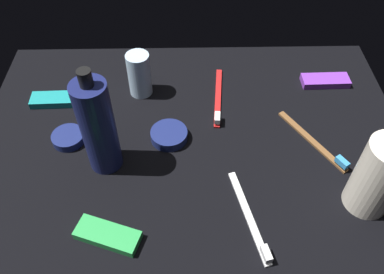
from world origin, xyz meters
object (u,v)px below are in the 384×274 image
at_px(lotion_bottle, 98,127).
at_px(toothbrush_red, 218,99).
at_px(deodorant_stick, 139,74).
at_px(snack_bar_teal, 56,100).
at_px(toothbrush_brown, 316,143).
at_px(cream_tin_left, 68,138).
at_px(bodywash_bottle, 379,176).
at_px(snack_bar_green, 108,235).
at_px(toothbrush_white, 251,220).
at_px(cream_tin_right, 169,135).
at_px(snack_bar_purple, 325,81).

height_order(lotion_bottle, toothbrush_red, lotion_bottle).
distance_m(deodorant_stick, snack_bar_teal, 0.19).
distance_m(deodorant_stick, toothbrush_brown, 0.38).
relative_size(toothbrush_red, cream_tin_left, 2.89).
height_order(bodywash_bottle, snack_bar_green, bodywash_bottle).
distance_m(lotion_bottle, deodorant_stick, 0.21).
xyz_separation_m(toothbrush_white, snack_bar_teal, (0.38, -0.30, 0.00)).
relative_size(deodorant_stick, toothbrush_white, 0.55).
height_order(toothbrush_red, toothbrush_brown, same).
relative_size(toothbrush_red, snack_bar_green, 1.73).
xyz_separation_m(lotion_bottle, snack_bar_green, (-0.02, 0.15, -0.09)).
height_order(deodorant_stick, toothbrush_red, deodorant_stick).
relative_size(lotion_bottle, snack_bar_green, 2.07).
bearing_deg(toothbrush_red, bodywash_bottle, 132.76).
xyz_separation_m(snack_bar_teal, cream_tin_left, (-0.05, 0.11, 0.00)).
bearing_deg(lotion_bottle, cream_tin_right, -153.86).
bearing_deg(bodywash_bottle, cream_tin_right, -24.12).
bearing_deg(snack_bar_green, lotion_bottle, -62.70).
bearing_deg(lotion_bottle, toothbrush_red, -143.64).
bearing_deg(toothbrush_white, cream_tin_left, -29.15).
relative_size(toothbrush_red, snack_bar_teal, 1.73).
bearing_deg(toothbrush_brown, deodorant_stick, -24.79).
distance_m(snack_bar_teal, cream_tin_right, 0.26).
distance_m(toothbrush_brown, snack_bar_purple, 0.19).
distance_m(deodorant_stick, toothbrush_white, 0.38).
relative_size(lotion_bottle, cream_tin_right, 3.00).
xyz_separation_m(toothbrush_brown, cream_tin_right, (0.28, -0.02, 0.00)).
bearing_deg(snack_bar_teal, toothbrush_white, 140.49).
distance_m(bodywash_bottle, cream_tin_left, 0.56).
height_order(toothbrush_red, cream_tin_right, toothbrush_red).
xyz_separation_m(toothbrush_red, snack_bar_purple, (-0.24, -0.05, 0.00)).
bearing_deg(toothbrush_brown, cream_tin_left, -2.50).
bearing_deg(toothbrush_white, snack_bar_green, 5.54).
relative_size(deodorant_stick, cream_tin_left, 1.56).
bearing_deg(toothbrush_white, toothbrush_brown, -131.27).
bearing_deg(lotion_bottle, snack_bar_green, 97.83).
height_order(lotion_bottle, cream_tin_right, lotion_bottle).
relative_size(bodywash_bottle, snack_bar_teal, 1.59).
distance_m(toothbrush_white, snack_bar_purple, 0.40).
bearing_deg(cream_tin_right, toothbrush_white, 126.32).
bearing_deg(snack_bar_teal, snack_bar_green, 113.35).
height_order(snack_bar_teal, snack_bar_green, same).
distance_m(toothbrush_white, cream_tin_left, 0.38).
xyz_separation_m(toothbrush_brown, cream_tin_left, (0.48, -0.02, 0.00)).
relative_size(toothbrush_red, snack_bar_purple, 1.73).
bearing_deg(cream_tin_right, toothbrush_brown, 175.43).
height_order(toothbrush_brown, snack_bar_green, toothbrush_brown).
height_order(deodorant_stick, cream_tin_right, deodorant_stick).
relative_size(deodorant_stick, toothbrush_brown, 0.61).
relative_size(toothbrush_white, cream_tin_left, 2.85).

